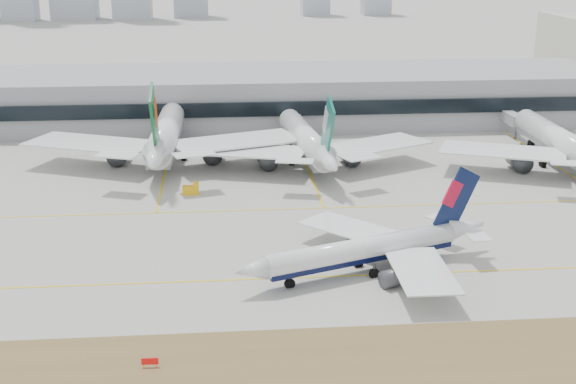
{
  "coord_description": "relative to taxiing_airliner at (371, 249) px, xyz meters",
  "views": [
    {
      "loc": [
        -8.49,
        -125.23,
        52.83
      ],
      "look_at": [
        4.38,
        18.0,
        7.5
      ],
      "focal_mm": 50.0,
      "sensor_mm": 36.0,
      "label": 1
    }
  ],
  "objects": [
    {
      "name": "taxiing_airliner",
      "position": [
        0.0,
        0.0,
        0.0
      ],
      "size": [
        46.1,
        38.99,
        16.15
      ],
      "rotation": [
        0.0,
        0.0,
        3.51
      ],
      "color": "white",
      "rests_on": "ground"
    },
    {
      "name": "ground",
      "position": [
        -16.25,
        3.31,
        -3.9
      ],
      "size": [
        3000.0,
        3000.0,
        0.0
      ],
      "primitive_type": "plane",
      "color": "gray",
      "rests_on": "ground"
    },
    {
      "name": "hold_sign_left",
      "position": [
        -34.29,
        -28.69,
        -3.02
      ],
      "size": [
        2.2,
        0.15,
        1.35
      ],
      "color": "red",
      "rests_on": "ground"
    },
    {
      "name": "terminal",
      "position": [
        -16.25,
        118.15,
        3.61
      ],
      "size": [
        280.0,
        43.1,
        15.0
      ],
      "color": "gray",
      "rests_on": "ground"
    },
    {
      "name": "widebody_eva",
      "position": [
        -37.63,
        73.11,
        2.62
      ],
      "size": [
        68.75,
        67.14,
        24.51
      ],
      "rotation": [
        0.0,
        0.0,
        1.54
      ],
      "color": "white",
      "rests_on": "ground"
    },
    {
      "name": "widebody_cathay",
      "position": [
        -3.03,
        66.63,
        1.89
      ],
      "size": [
        60.84,
        59.77,
        21.77
      ],
      "rotation": [
        0.0,
        0.0,
        1.66
      ],
      "color": "white",
      "rests_on": "ground"
    },
    {
      "name": "widebody_china_air",
      "position": [
        57.65,
        58.62,
        2.07
      ],
      "size": [
        62.93,
        61.38,
        22.42
      ],
      "rotation": [
        0.0,
        0.0,
        1.55
      ],
      "color": "white",
      "rests_on": "ground"
    },
    {
      "name": "gse_b",
      "position": [
        -30.81,
        45.45,
        -2.85
      ],
      "size": [
        3.55,
        2.0,
        2.6
      ],
      "color": "#FEB70D",
      "rests_on": "ground"
    }
  ]
}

